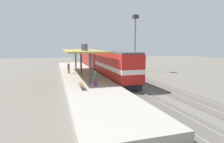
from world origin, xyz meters
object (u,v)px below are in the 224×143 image
Objects in this scene: passenger_carriage_single at (92,59)px; person_walking at (95,78)px; light_mast at (135,31)px; person_waiting at (69,68)px; platform_bench at (81,85)px; locomotive at (115,66)px.

person_walking is (-4.32, -24.54, -0.46)m from passenger_carriage_single.
light_mast is 16.74m from person_waiting.
person_waiting is at bearing -157.69° from light_mast.
platform_bench is 9.52m from locomotive.
platform_bench is 0.08× the size of passenger_carriage_single.
person_waiting is 1.00× the size of person_walking.
locomotive reaches higher than platform_bench.
light_mast is at bearing 22.31° from person_waiting.
passenger_carriage_single is (0.00, 18.00, -0.10)m from locomotive.
light_mast is at bearing 51.97° from platform_bench.
person_waiting is at bearing 145.27° from locomotive.
light_mast reaches higher than locomotive.
light_mast is at bearing 52.94° from locomotive.
locomotive reaches higher than passenger_carriage_single.
locomotive is at bearing -34.73° from person_waiting.
person_walking is at bearing -123.42° from locomotive.
locomotive is at bearing 56.58° from person_walking.
locomotive is 14.26m from light_mast.
light_mast is (7.80, -7.67, 6.08)m from passenger_carriage_single.
locomotive is 7.88m from person_waiting.
passenger_carriage_single is 12.52m from light_mast.
platform_bench is at bearing -103.33° from passenger_carriage_single.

